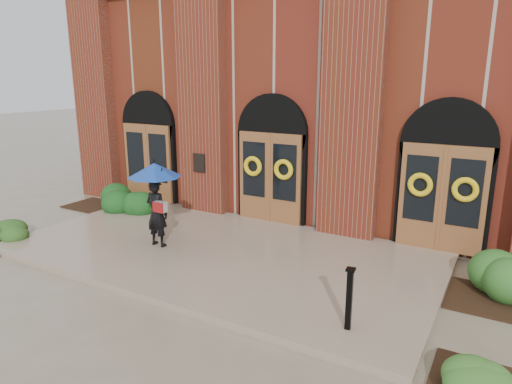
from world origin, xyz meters
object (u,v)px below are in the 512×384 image
Objects in this scene: hedge_wall_left at (109,198)px; hedge_wall_right at (499,283)px; metal_post at (349,297)px; man_with_umbrella at (156,189)px.

hedge_wall_right is at bearing -4.16° from hedge_wall_left.
metal_post is at bearing -20.24° from hedge_wall_left.
metal_post reaches higher than hedge_wall_left.
hedge_wall_left is at bearing 159.76° from metal_post.
hedge_wall_right is (2.05, 2.52, -0.30)m from metal_post.
man_with_umbrella is 0.71× the size of hedge_wall_left.
metal_post reaches higher than hedge_wall_right.
hedge_wall_left is 0.91× the size of hedge_wall_right.
metal_post is (5.23, -1.36, -0.87)m from man_with_umbrella.
man_with_umbrella is at bearing -27.49° from hedge_wall_left.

